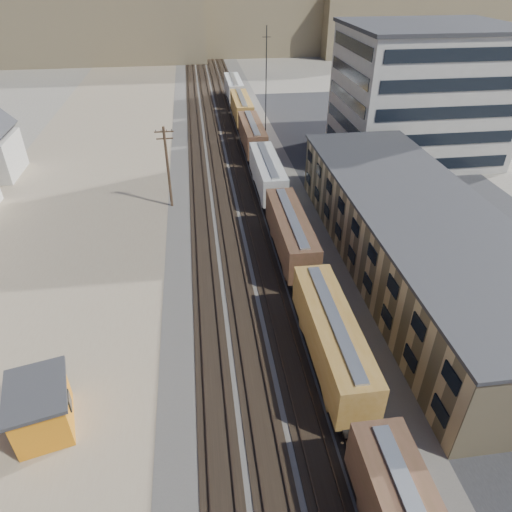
{
  "coord_description": "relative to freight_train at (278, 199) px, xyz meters",
  "views": [
    {
      "loc": [
        -4.98,
        -9.8,
        26.02
      ],
      "look_at": [
        -0.28,
        24.83,
        3.0
      ],
      "focal_mm": 32.0,
      "sensor_mm": 36.0,
      "label": 1
    }
  ],
  "objects": [
    {
      "name": "ballast_bed",
      "position": [
        -3.8,
        13.46,
        -2.76
      ],
      "size": [
        18.0,
        200.0,
        0.06
      ],
      "primitive_type": "cube",
      "color": "#4C4742",
      "rests_on": "ground"
    },
    {
      "name": "dirt_yard",
      "position": [
        -23.8,
        3.46,
        -2.78
      ],
      "size": [
        24.0,
        180.0,
        0.03
      ],
      "primitive_type": "cube",
      "color": "#816F59",
      "rests_on": "ground"
    },
    {
      "name": "asphalt_lot",
      "position": [
        18.2,
        -1.54,
        -2.77
      ],
      "size": [
        26.0,
        120.0,
        0.04
      ],
      "primitive_type": "cube",
      "color": "#232326",
      "rests_on": "ground"
    },
    {
      "name": "rail_tracks",
      "position": [
        -4.35,
        13.46,
        -2.68
      ],
      "size": [
        11.4,
        200.0,
        0.24
      ],
      "color": "black",
      "rests_on": "ground"
    },
    {
      "name": "freight_train",
      "position": [
        0.0,
        0.0,
        0.0
      ],
      "size": [
        3.0,
        119.74,
        4.46
      ],
      "color": "black",
      "rests_on": "ground"
    },
    {
      "name": "warehouse",
      "position": [
        11.18,
        -11.54,
        0.86
      ],
      "size": [
        12.4,
        40.4,
        7.25
      ],
      "color": "tan",
      "rests_on": "ground"
    },
    {
      "name": "office_tower",
      "position": [
        24.15,
        18.41,
        6.47
      ],
      "size": [
        22.6,
        18.6,
        18.45
      ],
      "color": "#9E998E",
      "rests_on": "ground"
    },
    {
      "name": "utility_pole_north",
      "position": [
        -12.3,
        5.46,
        2.5
      ],
      "size": [
        2.2,
        0.32,
        10.0
      ],
      "color": "#382619",
      "rests_on": "ground"
    },
    {
      "name": "radio_mast",
      "position": [
        2.2,
        23.46,
        6.33
      ],
      "size": [
        1.2,
        0.16,
        18.0
      ],
      "color": "black",
      "rests_on": "ground"
    },
    {
      "name": "maintenance_shed",
      "position": [
        -19.88,
        -25.64,
        -0.98
      ],
      "size": [
        4.77,
        5.58,
        3.55
      ],
      "color": "orange",
      "rests_on": "ground"
    },
    {
      "name": "parked_car_blue",
      "position": [
        19.04,
        19.89,
        -2.0
      ],
      "size": [
        4.85,
        6.29,
        1.59
      ],
      "primitive_type": "imported",
      "rotation": [
        0.0,
        0.0,
        0.45
      ],
      "color": "navy",
      "rests_on": "ground"
    },
    {
      "name": "parked_car_far",
      "position": [
        28.44,
        16.08,
        -2.03
      ],
      "size": [
        2.14,
        4.6,
        1.52
      ],
      "primitive_type": "imported",
      "rotation": [
        0.0,
        0.0,
        0.08
      ],
      "color": "white",
      "rests_on": "ground"
    }
  ]
}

